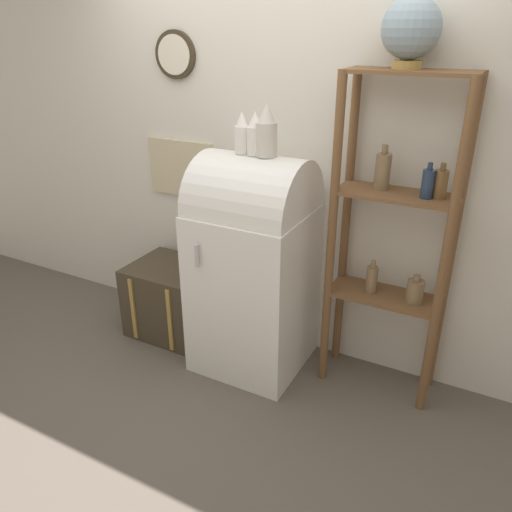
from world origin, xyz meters
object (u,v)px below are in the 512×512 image
object	(u,v)px
refrigerator	(254,261)
vase_right	(267,132)
suitcase_trunk	(173,299)
vase_left	(242,134)
vase_center	(255,135)
globe	(411,29)

from	to	relation	value
refrigerator	vase_right	distance (m)	0.80
refrigerator	vase_right	xyz separation A→B (m)	(0.08, 0.00, 0.80)
refrigerator	suitcase_trunk	world-z (taller)	refrigerator
refrigerator	vase_left	bearing A→B (deg)	178.46
suitcase_trunk	vase_right	distance (m)	1.48
vase_center	vase_right	xyz separation A→B (m)	(0.07, -0.00, 0.02)
suitcase_trunk	vase_center	world-z (taller)	vase_center
refrigerator	globe	size ratio (longest dim) A/B	4.29
vase_center	globe	bearing A→B (deg)	12.83
globe	vase_center	xyz separation A→B (m)	(-0.75, -0.17, -0.53)
suitcase_trunk	globe	bearing A→B (deg)	5.48
refrigerator	vase_left	xyz separation A→B (m)	(-0.07, 0.00, 0.78)
vase_center	vase_right	size ratio (longest dim) A/B	0.84
suitcase_trunk	vase_right	bearing A→B (deg)	-2.63
vase_center	suitcase_trunk	bearing A→B (deg)	177.30
suitcase_trunk	vase_center	bearing A→B (deg)	-2.70
vase_left	vase_right	xyz separation A→B (m)	(0.16, 0.00, 0.02)
suitcase_trunk	vase_left	bearing A→B (deg)	-3.33
refrigerator	vase_left	world-z (taller)	vase_left
globe	vase_center	distance (m)	0.94
suitcase_trunk	vase_center	distance (m)	1.42
globe	vase_right	distance (m)	0.87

